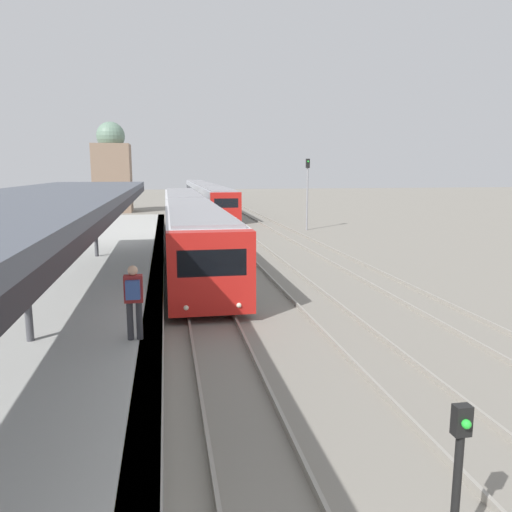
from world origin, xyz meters
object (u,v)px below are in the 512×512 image
train_near (188,219)px  person_on_platform (134,296)px  train_far (204,193)px  signal_post_near (458,469)px  signal_mast_far (307,186)px

train_near → person_on_platform: bearing=-95.7°
person_on_platform → train_far: train_far is taller
person_on_platform → signal_post_near: size_ratio=0.82×
train_far → train_near: bearing=-96.0°
person_on_platform → signal_mast_far: bearing=66.6°
person_on_platform → train_far: (5.80, 55.95, -0.33)m
signal_post_near → train_near: bearing=94.1°
train_near → signal_post_near: (1.93, -26.63, -0.39)m
train_near → train_far: (3.74, 35.40, -0.04)m
person_on_platform → signal_post_near: person_on_platform is taller
person_on_platform → signal_mast_far: 29.13m
person_on_platform → signal_post_near: (3.98, -6.08, -0.69)m
signal_mast_far → train_far: bearing=101.1°
train_far → signal_mast_far: (5.76, -29.25, 1.82)m
train_far → signal_post_near: (-1.82, -62.03, -0.36)m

